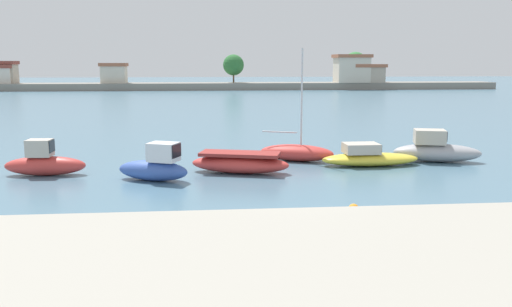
# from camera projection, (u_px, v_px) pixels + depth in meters

# --- Properties ---
(ground_plane) EXTENTS (400.00, 400.00, 0.00)m
(ground_plane) POSITION_uv_depth(u_px,v_px,m) (301.00, 233.00, 18.03)
(ground_plane) COLOR slate
(seawall_embankment) EXTENTS (92.54, 7.37, 1.66)m
(seawall_embankment) POSITION_uv_depth(u_px,v_px,m) (353.00, 289.00, 11.60)
(seawall_embankment) COLOR #9E998C
(seawall_embankment) RESTS_ON ground
(moored_boat_0) EXTENTS (4.17, 1.42, 1.87)m
(moored_boat_0) POSITION_uv_depth(u_px,v_px,m) (44.00, 163.00, 27.12)
(moored_boat_0) COLOR #C63833
(moored_boat_0) RESTS_ON ground
(moored_boat_1) EXTENTS (3.92, 2.67, 1.91)m
(moored_boat_1) POSITION_uv_depth(u_px,v_px,m) (155.00, 166.00, 25.88)
(moored_boat_1) COLOR #3856A8
(moored_boat_1) RESTS_ON ground
(moored_boat_2) EXTENTS (5.49, 3.11, 1.10)m
(moored_boat_2) POSITION_uv_depth(u_px,v_px,m) (240.00, 163.00, 27.75)
(moored_boat_2) COLOR #C63833
(moored_boat_2) RESTS_ON ground
(moored_boat_3) EXTENTS (4.69, 3.18, 6.58)m
(moored_boat_3) POSITION_uv_depth(u_px,v_px,m) (297.00, 152.00, 31.17)
(moored_boat_3) COLOR #C63833
(moored_boat_3) RESTS_ON ground
(moored_boat_4) EXTENTS (5.59, 1.93, 1.27)m
(moored_boat_4) POSITION_uv_depth(u_px,v_px,m) (369.00, 157.00, 29.74)
(moored_boat_4) COLOR yellow
(moored_boat_4) RESTS_ON ground
(moored_boat_5) EXTENTS (5.25, 2.89, 1.88)m
(moored_boat_5) POSITION_uv_depth(u_px,v_px,m) (436.00, 150.00, 30.86)
(moored_boat_5) COLOR #9E9EA3
(moored_boat_5) RESTS_ON ground
(mooring_buoy_0) EXTENTS (0.42, 0.42, 0.42)m
(mooring_buoy_0) POSITION_uv_depth(u_px,v_px,m) (354.00, 209.00, 20.14)
(mooring_buoy_0) COLOR orange
(mooring_buoy_0) RESTS_ON ground
(distant_shoreline) EXTENTS (120.13, 8.10, 8.13)m
(distant_shoreline) POSITION_uv_depth(u_px,v_px,m) (233.00, 79.00, 113.58)
(distant_shoreline) COLOR gray
(distant_shoreline) RESTS_ON ground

